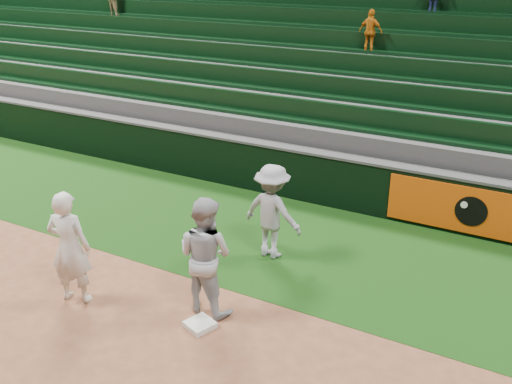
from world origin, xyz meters
TOP-DOWN VIEW (x-y plane):
  - ground at (0.00, 0.00)m, footprint 70.00×70.00m
  - foul_grass at (0.00, 3.00)m, footprint 36.00×4.20m
  - first_base at (0.28, -0.22)m, footprint 0.52×0.52m
  - first_baseman at (-1.99, -0.58)m, footprint 0.83×0.66m
  - baserunner at (0.10, 0.27)m, footprint 1.02×0.82m
  - base_coach at (0.21, 2.37)m, footprint 1.27×0.82m
  - field_wall at (0.03, 5.20)m, footprint 36.00×0.45m
  - stadium_seating at (-0.00, 8.97)m, footprint 36.00×5.95m

SIDE VIEW (x-z plane):
  - ground at x=0.00m, z-range 0.00..0.00m
  - foul_grass at x=0.00m, z-range 0.00..0.01m
  - first_base at x=0.28m, z-range 0.00..0.09m
  - field_wall at x=0.03m, z-range 0.01..1.26m
  - base_coach at x=0.21m, z-range 0.01..1.86m
  - first_baseman at x=-1.99m, z-range 0.00..1.98m
  - baserunner at x=0.10m, z-range 0.00..1.99m
  - stadium_seating at x=0.00m, z-range -0.82..4.22m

